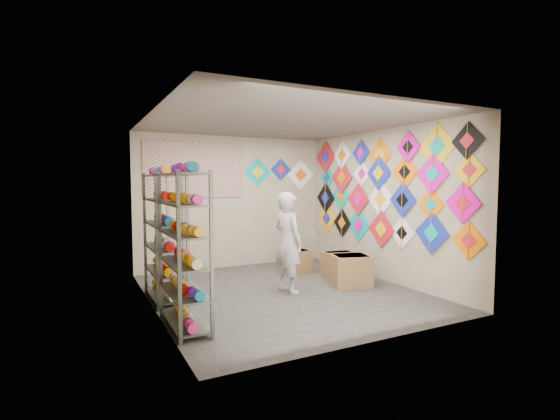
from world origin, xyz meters
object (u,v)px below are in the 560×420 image
shelf_rack_front (184,250)px  shelf_rack_back (163,237)px  carton_a (350,270)px  carton_b (340,265)px  carton_c (296,261)px  shopkeeper (288,242)px

shelf_rack_front → shelf_rack_back: 1.30m
shelf_rack_front → carton_a: 3.15m
carton_a → carton_b: size_ratio=1.11×
carton_b → carton_c: carton_b is taller
shopkeeper → carton_a: size_ratio=2.55×
shelf_rack_front → carton_a: shelf_rack_front is taller
shelf_rack_back → carton_b: 3.27m
carton_c → shelf_rack_front: bearing=-148.5°
shelf_rack_front → shopkeeper: 2.05m
shopkeeper → carton_a: shopkeeper is taller
shelf_rack_back → shelf_rack_front: bearing=-90.0°
shopkeeper → carton_b: bearing=-83.3°
shelf_rack_front → shopkeeper: (1.86, 0.84, -0.15)m
shopkeeper → carton_c: bearing=-46.1°
carton_a → carton_c: (-0.32, 1.32, -0.04)m
shelf_rack_back → carton_a: (3.00, -0.60, -0.69)m
shopkeeper → carton_b: shopkeeper is taller
shelf_rack_back → shopkeeper: 1.93m
carton_a → shelf_rack_front: bearing=-151.3°
carton_a → carton_c: 1.36m
shelf_rack_back → carton_b: size_ratio=3.36×
shelf_rack_front → shopkeeper: shelf_rack_front is taller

